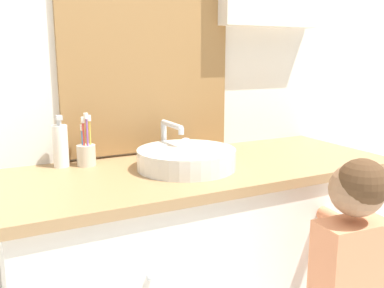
% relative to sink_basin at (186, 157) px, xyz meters
% --- Properties ---
extents(wall_back, '(3.20, 0.18, 2.50)m').
position_rel_sink_basin_xyz_m(wall_back, '(0.10, 0.32, 0.42)').
color(wall_back, silver).
rests_on(wall_back, ground_plane).
extents(vanity_counter, '(1.48, 0.60, 0.83)m').
position_rel_sink_basin_xyz_m(vanity_counter, '(0.07, -0.00, -0.45)').
color(vanity_counter, silver).
rests_on(vanity_counter, ground_plane).
extents(sink_basin, '(0.36, 0.42, 0.16)m').
position_rel_sink_basin_xyz_m(sink_basin, '(0.00, 0.00, 0.00)').
color(sink_basin, silver).
rests_on(sink_basin, vanity_counter).
extents(toothbrush_holder, '(0.07, 0.07, 0.20)m').
position_rel_sink_basin_xyz_m(toothbrush_holder, '(-0.32, 0.20, 0.01)').
color(toothbrush_holder, beige).
rests_on(toothbrush_holder, vanity_counter).
extents(soap_dispenser, '(0.06, 0.06, 0.20)m').
position_rel_sink_basin_xyz_m(soap_dispenser, '(-0.41, 0.23, 0.04)').
color(soap_dispenser, white).
rests_on(soap_dispenser, vanity_counter).
extents(child_figure, '(0.25, 0.46, 0.95)m').
position_rel_sink_basin_xyz_m(child_figure, '(0.32, -0.51, -0.33)').
color(child_figure, slate).
rests_on(child_figure, ground_plane).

